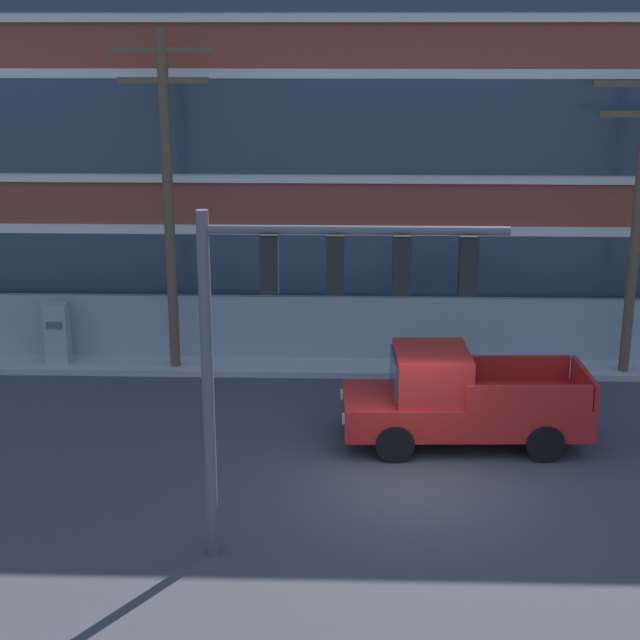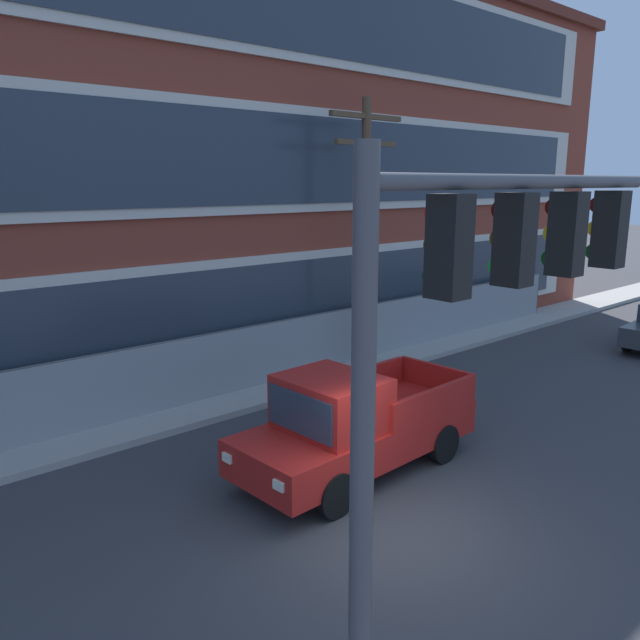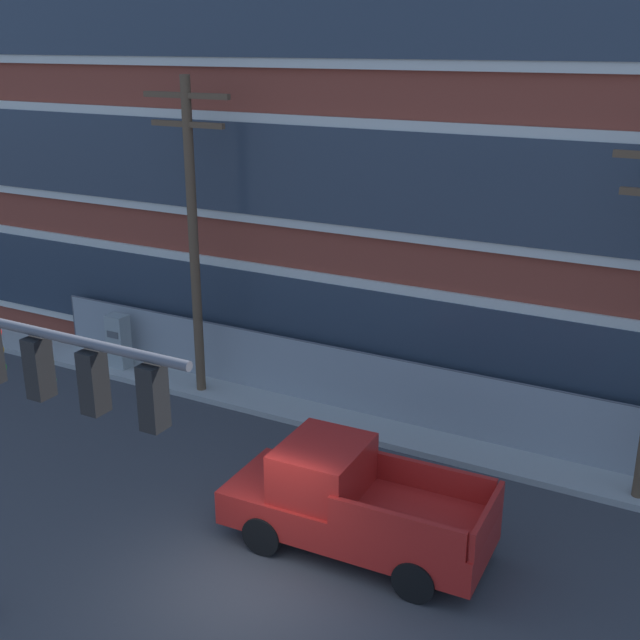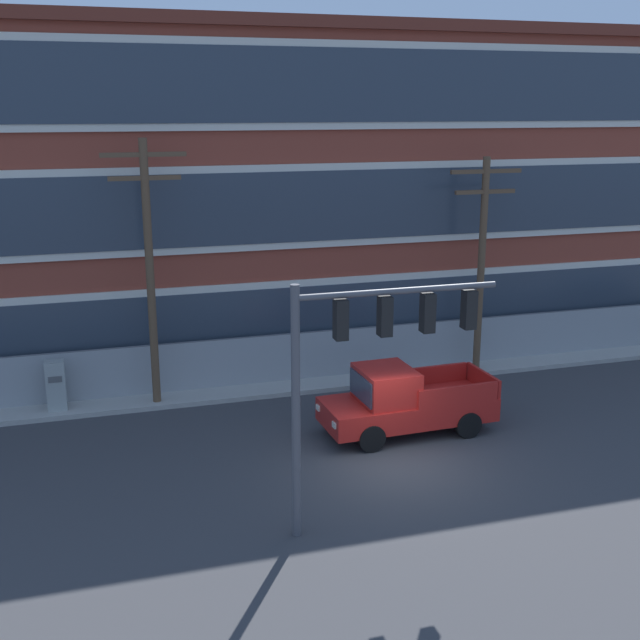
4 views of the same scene
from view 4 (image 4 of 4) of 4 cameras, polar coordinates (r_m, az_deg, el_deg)
The scene contains 9 objects.
ground_plane at distance 22.37m, azimuth 5.41°, elevation -10.32°, with size 160.00×160.00×0.00m, color #38383A.
sidewalk_building_side at distance 28.43m, azimuth 0.12°, elevation -4.42°, with size 80.00×1.79×0.16m, color #9E9B93.
brick_mill_building at distance 32.13m, azimuth -7.10°, elevation 8.96°, with size 47.85×10.51×12.38m.
chain_link_fence at distance 29.37m, azimuth 5.27°, elevation -2.05°, with size 28.34×0.06×1.87m.
traffic_signal_mast at distance 17.81m, azimuth 3.31°, elevation -1.89°, with size 4.83×0.43×5.90m.
pickup_truck_red at distance 24.16m, azimuth 5.97°, elevation -5.85°, with size 5.27×2.26×2.09m.
utility_pole_near_corner at distance 25.71m, azimuth -12.04°, elevation 4.02°, with size 2.59×0.26×8.60m.
utility_pole_midblock at distance 29.06m, azimuth 11.43°, elevation 4.53°, with size 2.66×0.26×7.84m.
electrical_cabinet at distance 26.82m, azimuth -18.25°, elevation -4.60°, with size 0.60×0.47×1.77m.
Camera 4 is at (-7.80, -18.65, 9.58)m, focal length 45.00 mm.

